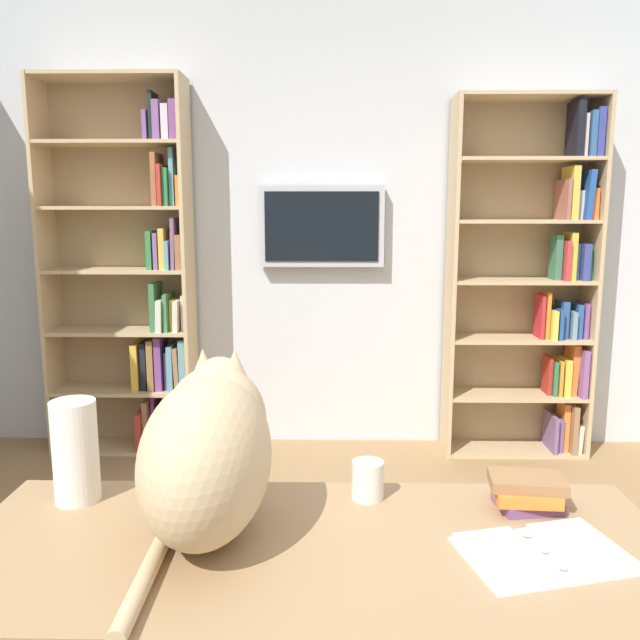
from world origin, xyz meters
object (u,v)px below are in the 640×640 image
object	(u,v)px
desk	(314,594)
coffee_mug	(368,480)
bookshelf_left	(537,283)
paper_towel_roll	(75,451)
cat	(210,445)
open_binder	(544,553)
wall_mounted_tv	(322,226)
bookshelf_right	(137,285)
desk_book_stack	(526,492)

from	to	relation	value
desk	coffee_mug	size ratio (longest dim) A/B	16.29
bookshelf_left	paper_towel_roll	xyz separation A→B (m)	(1.83, 2.23, -0.17)
bookshelf_left	cat	distance (m)	2.78
desk	cat	size ratio (longest dim) A/B	2.45
desk	bookshelf_left	bearing A→B (deg)	-116.62
open_binder	coffee_mug	size ratio (longest dim) A/B	3.90
wall_mounted_tv	coffee_mug	world-z (taller)	wall_mounted_tv
bookshelf_left	wall_mounted_tv	distance (m)	1.30
wall_mounted_tv	coffee_mug	bearing A→B (deg)	93.80
open_binder	coffee_mug	world-z (taller)	coffee_mug
bookshelf_right	desk	bearing A→B (deg)	114.32
wall_mounted_tv	cat	world-z (taller)	wall_mounted_tv
desk	open_binder	bearing A→B (deg)	177.81
desk	paper_towel_roll	size ratio (longest dim) A/B	6.11
bookshelf_right	open_binder	xyz separation A→B (m)	(-1.59, 2.48, -0.27)
bookshelf_left	paper_towel_roll	world-z (taller)	bookshelf_left
cat	coffee_mug	distance (m)	0.42
bookshelf_left	desk_book_stack	bearing A→B (deg)	72.22
bookshelf_right	bookshelf_left	bearing A→B (deg)	179.98
bookshelf_left	paper_towel_roll	distance (m)	2.89
desk_book_stack	desk	bearing A→B (deg)	21.77
coffee_mug	open_binder	bearing A→B (deg)	142.65
wall_mounted_tv	desk_book_stack	distance (m)	2.47
open_binder	desk	bearing A→B (deg)	-2.19
bookshelf_left	open_binder	bearing A→B (deg)	73.11
bookshelf_left	wall_mounted_tv	bearing A→B (deg)	-3.88
wall_mounted_tv	open_binder	world-z (taller)	wall_mounted_tv
coffee_mug	desk_book_stack	bearing A→B (deg)	172.86
bookshelf_right	coffee_mug	world-z (taller)	bookshelf_right
bookshelf_right	open_binder	distance (m)	2.95
desk	open_binder	distance (m)	0.49
paper_towel_roll	desk_book_stack	size ratio (longest dim) A/B	1.37
bookshelf_left	bookshelf_right	distance (m)	2.34
bookshelf_right	open_binder	size ratio (longest dim) A/B	5.83
bookshelf_right	paper_towel_roll	size ratio (longest dim) A/B	8.51
coffee_mug	desk	bearing A→B (deg)	63.14
cat	paper_towel_roll	distance (m)	0.39
desk	coffee_mug	distance (m)	0.32
bookshelf_right	coffee_mug	size ratio (longest dim) A/B	22.70
wall_mounted_tv	cat	bearing A→B (deg)	85.03
bookshelf_right	desk_book_stack	distance (m)	2.79
bookshelf_left	coffee_mug	distance (m)	2.48
bookshelf_right	desk_book_stack	world-z (taller)	bookshelf_right
bookshelf_left	desk	size ratio (longest dim) A/B	1.32
desk	coffee_mug	xyz separation A→B (m)	(-0.13, -0.25, 0.15)
wall_mounted_tv	coffee_mug	distance (m)	2.37
bookshelf_left	paper_towel_roll	bearing A→B (deg)	50.66
bookshelf_left	desk	bearing A→B (deg)	63.38
wall_mounted_tv	coffee_mug	size ratio (longest dim) A/B	7.67
paper_towel_roll	bookshelf_right	bearing A→B (deg)	-77.01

